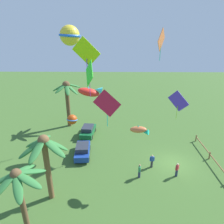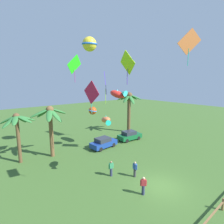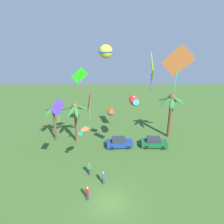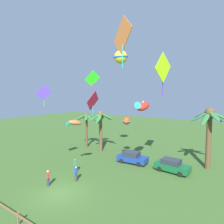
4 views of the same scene
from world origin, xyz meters
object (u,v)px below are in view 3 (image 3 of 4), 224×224
Objects in this scene: kite_fish_2 at (85,130)px; kite_ball_7 at (111,112)px; palm_tree_0 at (75,113)px; kite_diamond_3 at (58,108)px; kite_ball_4 at (106,52)px; spectator_1 at (89,169)px; kite_diamond_5 at (89,101)px; kite_diamond_1 at (178,62)px; spectator_0 at (88,193)px; parked_car_0 at (119,143)px; spectator_2 at (103,178)px; kite_fish_6 at (134,100)px; palm_tree_1 at (54,113)px; parked_car_1 at (154,142)px; palm_tree_2 at (171,106)px; kite_diamond_0 at (80,76)px; kite_diamond_8 at (152,67)px.

kite_fish_2 is 7.49m from kite_ball_7.
kite_ball_7 is at bearing -12.54° from palm_tree_0.
palm_tree_0 is at bearing 92.66° from kite_diamond_3.
kite_ball_4 is 1.50× the size of kite_ball_7.
kite_diamond_5 reaches higher than spectator_1.
kite_diamond_5 reaches higher than palm_tree_0.
kite_ball_4 reaches higher than palm_tree_0.
spectator_0 is at bearing -172.22° from kite_diamond_1.
kite_diamond_3 reaches higher than palm_tree_0.
parked_car_0 is 1.06× the size of kite_diamond_1.
kite_diamond_1 reaches higher than spectator_1.
spectator_2 is 0.52× the size of kite_fish_6.
kite_ball_7 is at bearing -11.31° from palm_tree_1.
parked_car_1 is 8.08m from kite_ball_7.
kite_diamond_1 is 11.48m from kite_diamond_5.
palm_tree_2 reaches higher than palm_tree_0.
spectator_0 is 10.32m from kite_diamond_5.
kite_ball_4 is at bearing 176.93° from parked_car_0.
spectator_0 is at bearing -109.07° from parked_car_0.
spectator_0 is at bearing -33.21° from kite_diamond_3.
parked_car_1 is at bearing -0.74° from kite_ball_4.
spectator_0 is 0.98× the size of kite_ball_7.
spectator_1 is 0.54× the size of kite_diamond_0.
parked_car_0 is 16.30m from kite_diamond_1.
parked_car_0 is at bearing 152.03° from kite_fish_6.
kite_fish_6 is at bearing 60.01° from spectator_0.
kite_diamond_0 reaches higher than spectator_2.
kite_diamond_1 is (10.97, -11.28, 8.49)m from palm_tree_0.
parked_car_1 is at bearing 47.71° from spectator_2.
palm_tree_1 is at bearing 170.60° from palm_tree_0.
palm_tree_1 reaches higher than spectator_0.
palm_tree_1 is at bearing 168.54° from kite_diamond_8.
kite_diamond_0 reaches higher than spectator_1.
spectator_0 is 12.93m from kite_fish_6.
kite_fish_2 is 10.56m from kite_ball_4.
kite_diamond_1 reaches higher than kite_diamond_3.
kite_diamond_8 reaches higher than spectator_2.
palm_tree_1 is 2.42× the size of kite_ball_4.
palm_tree_0 is 11.51m from kite_diamond_3.
kite_ball_7 is at bearing 41.87° from kite_ball_4.
parked_car_1 is 11.01m from spectator_2.
palm_tree_2 is at bearing 18.15° from kite_ball_4.
spectator_0 reaches higher than parked_car_1.
parked_car_1 is (15.49, -2.45, -3.84)m from palm_tree_1.
parked_car_1 is at bearing 37.47° from kite_diamond_3.
kite_diamond_3 reaches higher than kite_ball_7.
palm_tree_2 reaches higher than kite_fish_2.
kite_diamond_0 is 1.24× the size of kite_diamond_3.
kite_ball_4 is at bearing -161.85° from palm_tree_2.
palm_tree_0 is 2.73× the size of kite_diamond_3.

